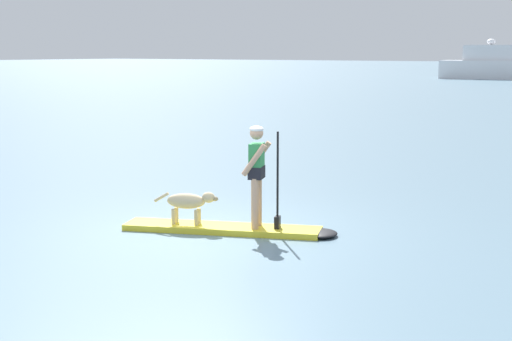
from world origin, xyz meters
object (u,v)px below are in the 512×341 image
Objects in this scene: person_paddler at (258,169)px; dog at (189,202)px; moored_boat_far_port at (497,66)px; paddleboard at (235,229)px.

dog is (-1.09, -0.44, -0.60)m from person_paddler.
moored_boat_far_port is (-18.79, 71.82, 0.30)m from person_paddler.
paddleboard is at bearing 22.17° from dog.
dog is 0.09× the size of moored_boat_far_port.
moored_boat_far_port reaches higher than dog.
paddleboard is 1.09m from person_paddler.
person_paddler is at bearing 22.17° from dog.
person_paddler reaches higher than paddleboard.
paddleboard is 74.30m from moored_boat_far_port.
dog is at bearing -76.24° from moored_boat_far_port.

